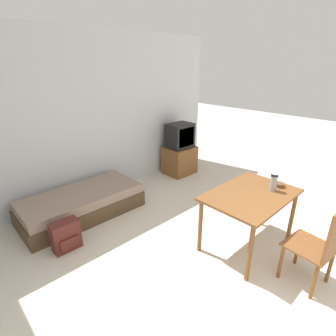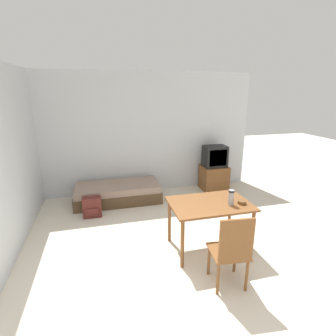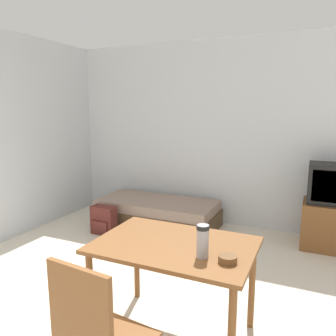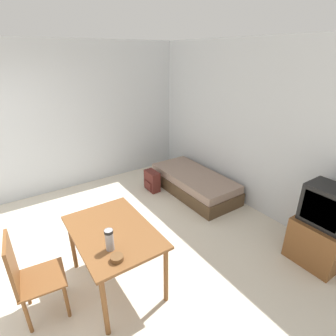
{
  "view_description": "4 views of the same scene",
  "coord_description": "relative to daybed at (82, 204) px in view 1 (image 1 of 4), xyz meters",
  "views": [
    {
      "loc": [
        -2.04,
        -0.26,
        2.2
      ],
      "look_at": [
        0.25,
        2.17,
        0.85
      ],
      "focal_mm": 28.0,
      "sensor_mm": 36.0,
      "label": 1
    },
    {
      "loc": [
        -0.86,
        -2.13,
        2.31
      ],
      "look_at": [
        0.25,
        2.13,
        0.99
      ],
      "focal_mm": 28.0,
      "sensor_mm": 36.0,
      "label": 2
    },
    {
      "loc": [
        1.49,
        -0.99,
        1.71
      ],
      "look_at": [
        0.07,
        2.15,
        1.09
      ],
      "focal_mm": 35.0,
      "sensor_mm": 36.0,
      "label": 3
    },
    {
      "loc": [
        2.82,
        0.29,
        2.48
      ],
      "look_at": [
        0.24,
        2.04,
        1.1
      ],
      "focal_mm": 28.0,
      "sensor_mm": 36.0,
      "label": 4
    }
  ],
  "objects": [
    {
      "name": "ground_plane",
      "position": [
        0.59,
        -3.2,
        -0.19
      ],
      "size": [
        20.0,
        20.0,
        0.0
      ],
      "primitive_type": "plane",
      "color": "beige"
    },
    {
      "name": "wall_back",
      "position": [
        0.59,
        0.52,
        1.16
      ],
      "size": [
        5.28,
        0.06,
        2.7
      ],
      "color": "silver",
      "rests_on": "ground_plane"
    },
    {
      "name": "daybed",
      "position": [
        0.0,
        0.0,
        0.0
      ],
      "size": [
        1.79,
        0.83,
        0.38
      ],
      "color": "#4C3823",
      "rests_on": "ground_plane"
    },
    {
      "name": "tv",
      "position": [
        2.29,
        0.15,
        0.29
      ],
      "size": [
        0.6,
        0.52,
        1.06
      ],
      "color": "brown",
      "rests_on": "ground_plane"
    },
    {
      "name": "dining_table",
      "position": [
        1.19,
        -2.12,
        0.46
      ],
      "size": [
        1.15,
        0.79,
        0.74
      ],
      "color": "brown",
      "rests_on": "ground_plane"
    },
    {
      "name": "wooden_chair",
      "position": [
        1.11,
        -2.97,
        0.35
      ],
      "size": [
        0.47,
        0.47,
        0.98
      ],
      "color": "brown",
      "rests_on": "ground_plane"
    },
    {
      "name": "thermos_flask",
      "position": [
        1.45,
        -2.25,
        0.68
      ],
      "size": [
        0.08,
        0.08,
        0.22
      ],
      "color": "#99999E",
      "rests_on": "dining_table"
    },
    {
      "name": "mate_bowl",
      "position": [
        1.62,
        -2.26,
        0.58
      ],
      "size": [
        0.12,
        0.12,
        0.05
      ],
      "color": "brown",
      "rests_on": "dining_table"
    },
    {
      "name": "backpack",
      "position": [
        -0.52,
        -0.62,
        0.01
      ],
      "size": [
        0.34,
        0.21,
        0.39
      ],
      "color": "#56231E",
      "rests_on": "ground_plane"
    }
  ]
}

